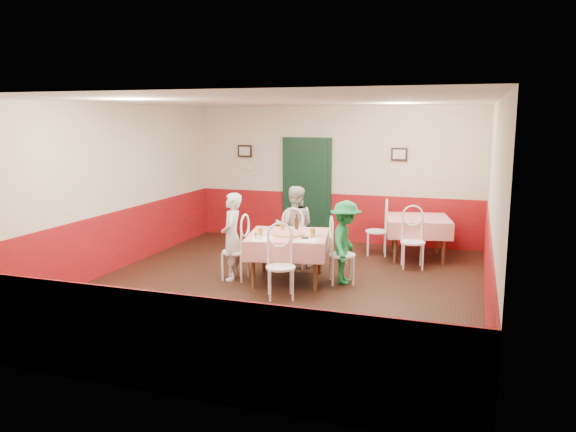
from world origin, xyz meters
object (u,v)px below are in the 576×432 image
(diner_far, at_px, (294,227))
(main_table, at_px, (288,258))
(chair_second_a, at_px, (377,231))
(pizza, at_px, (288,234))
(chair_left, at_px, (235,252))
(chair_near, at_px, (281,267))
(glass_a, at_px, (261,233))
(diner_right, at_px, (345,242))
(chair_far, at_px, (294,242))
(second_table, at_px, (417,238))
(glass_b, at_px, (313,233))
(diner_left, at_px, (232,237))
(chair_second_b, at_px, (413,242))
(wallet, at_px, (305,238))
(glass_c, at_px, (283,225))
(chair_right, at_px, (342,255))
(beer_bottle, at_px, (297,223))

(diner_far, bearing_deg, main_table, 88.14)
(main_table, distance_m, diner_far, 0.96)
(chair_second_a, height_order, pizza, chair_second_a)
(chair_left, xyz_separation_m, chair_near, (1.00, -0.66, 0.00))
(glass_a, relative_size, diner_far, 0.09)
(main_table, relative_size, diner_right, 0.93)
(chair_far, bearing_deg, second_table, -155.83)
(glass_b, distance_m, diner_left, 1.33)
(chair_second_a, bearing_deg, diner_far, -54.48)
(diner_far, bearing_deg, second_table, -159.78)
(glass_b, bearing_deg, chair_second_b, 49.07)
(chair_near, bearing_deg, wallet, 50.23)
(chair_left, relative_size, pizza, 1.89)
(chair_left, relative_size, glass_c, 6.65)
(chair_right, bearing_deg, glass_a, 91.50)
(beer_bottle, bearing_deg, second_table, 45.19)
(wallet, bearing_deg, main_table, 135.71)
(beer_bottle, height_order, wallet, beer_bottle)
(second_table, distance_m, diner_left, 3.57)
(chair_left, distance_m, chair_far, 1.20)
(glass_a, xyz_separation_m, glass_b, (0.78, 0.19, 0.01))
(chair_second_b, height_order, wallet, chair_second_b)
(chair_right, xyz_separation_m, chair_second_a, (0.20, 2.01, 0.00))
(chair_second_b, distance_m, diner_far, 2.05)
(pizza, relative_size, diner_right, 0.36)
(chair_second_b, bearing_deg, glass_b, -142.40)
(second_table, xyz_separation_m, chair_second_a, (-0.75, 0.00, 0.08))
(diner_left, xyz_separation_m, diner_right, (1.76, 0.36, -0.05))
(pizza, bearing_deg, beer_bottle, 91.09)
(second_table, relative_size, glass_a, 8.83)
(diner_left, distance_m, diner_far, 1.27)
(second_table, xyz_separation_m, diner_right, (-0.90, -2.00, 0.28))
(second_table, bearing_deg, chair_second_b, -90.00)
(main_table, bearing_deg, glass_b, -15.49)
(main_table, bearing_deg, wallet, -32.86)
(chair_right, bearing_deg, chair_second_b, -57.66)
(chair_near, xyz_separation_m, glass_b, (0.27, 0.71, 0.38))
(chair_far, relative_size, glass_a, 7.10)
(chair_left, bearing_deg, diner_right, 98.85)
(chair_far, bearing_deg, chair_second_b, -173.43)
(chair_left, height_order, beer_bottle, beer_bottle)
(chair_second_a, xyz_separation_m, wallet, (-0.69, -2.40, 0.32))
(chair_near, distance_m, pizza, 0.86)
(chair_second_a, height_order, diner_right, diner_right)
(second_table, distance_m, chair_second_a, 0.75)
(glass_c, relative_size, wallet, 1.23)
(chair_second_a, relative_size, diner_far, 0.64)
(main_table, relative_size, second_table, 1.09)
(chair_near, distance_m, beer_bottle, 1.31)
(glass_b, bearing_deg, chair_far, 122.41)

